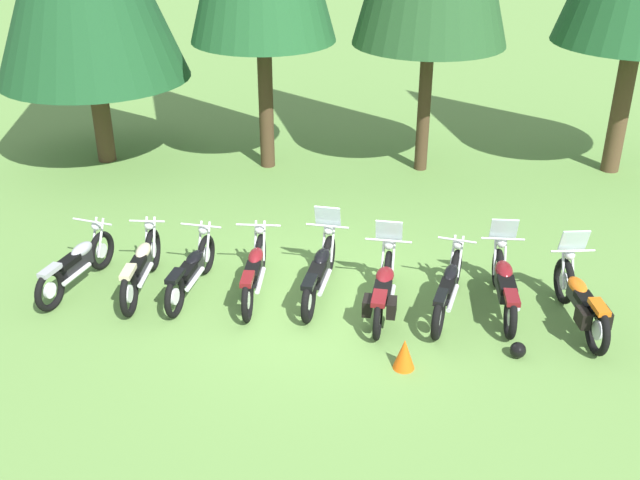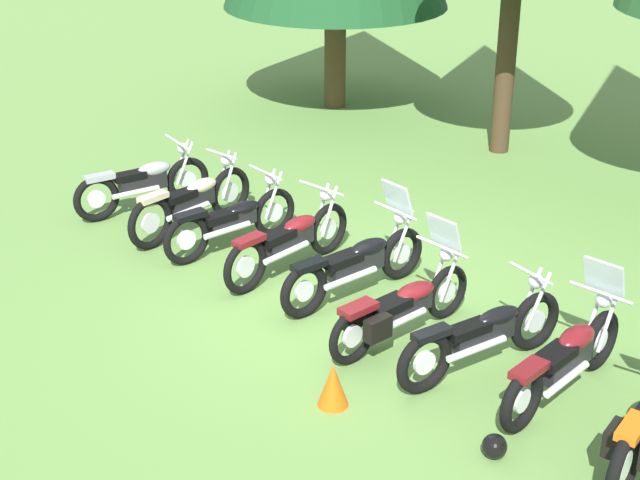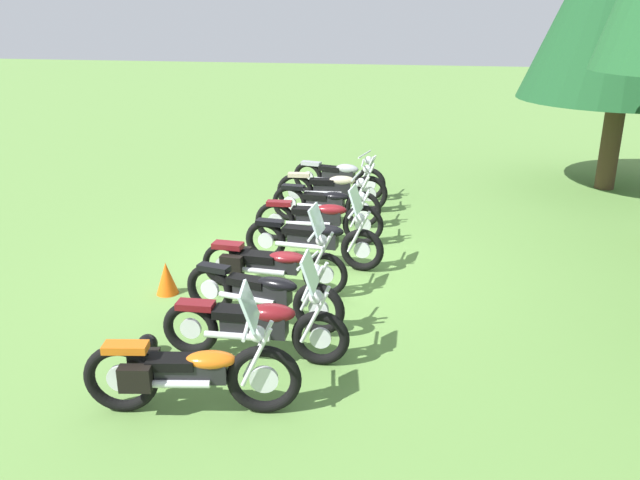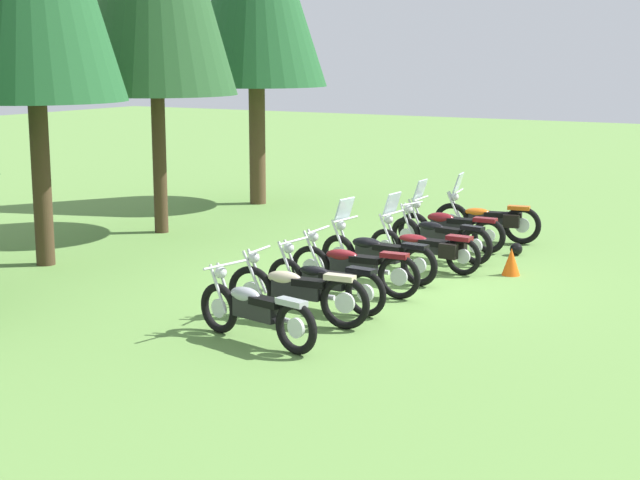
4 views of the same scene
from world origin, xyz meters
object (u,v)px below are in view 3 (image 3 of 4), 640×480
at_px(motorcycle_5, 271,262).
at_px(motorcycle_6, 263,293).
at_px(motorcycle_8, 189,371).
at_px(dropped_helmet, 148,344).
at_px(motorcycle_2, 326,202).
at_px(motorcycle_1, 333,189).
at_px(motorcycle_0, 339,176).
at_px(motorcycle_3, 320,218).
at_px(motorcycle_4, 315,239).
at_px(motorcycle_7, 257,324).
at_px(traffic_cone, 167,278).

distance_m(motorcycle_5, motorcycle_6, 1.05).
relative_size(motorcycle_8, dropped_helmet, 9.08).
bearing_deg(motorcycle_2, motorcycle_6, -85.64).
bearing_deg(motorcycle_1, motorcycle_0, 88.28).
bearing_deg(motorcycle_0, motorcycle_2, -76.01).
height_order(motorcycle_3, motorcycle_4, motorcycle_4).
bearing_deg(motorcycle_2, motorcycle_7, -83.56).
relative_size(motorcycle_0, traffic_cone, 4.47).
bearing_deg(motorcycle_3, motorcycle_5, -101.45).
bearing_deg(motorcycle_3, motorcycle_1, 89.60).
distance_m(motorcycle_2, traffic_cone, 3.99).
xyz_separation_m(motorcycle_2, motorcycle_5, (3.23, -0.23, 0.01)).
xyz_separation_m(motorcycle_6, traffic_cone, (-0.65, -1.64, -0.19)).
bearing_deg(motorcycle_2, motorcycle_0, 97.13).
relative_size(motorcycle_6, traffic_cone, 4.72).
relative_size(motorcycle_2, motorcycle_5, 0.98).
relative_size(motorcycle_3, motorcycle_5, 1.03).
relative_size(motorcycle_1, dropped_helmet, 9.36).
bearing_deg(motorcycle_6, motorcycle_2, 100.62).
height_order(motorcycle_2, motorcycle_5, motorcycle_5).
height_order(motorcycle_2, traffic_cone, motorcycle_2).
height_order(motorcycle_4, motorcycle_7, motorcycle_4).
bearing_deg(dropped_helmet, motorcycle_6, 131.04).
xyz_separation_m(motorcycle_7, motorcycle_8, (1.14, -0.38, 0.01)).
bearing_deg(motorcycle_6, motorcycle_8, -84.24).
bearing_deg(motorcycle_5, motorcycle_0, 91.25).
distance_m(motorcycle_2, motorcycle_8, 6.31).
height_order(motorcycle_1, motorcycle_5, motorcycle_5).
distance_m(motorcycle_3, motorcycle_6, 3.20).
relative_size(motorcycle_2, motorcycle_3, 0.95).
xyz_separation_m(motorcycle_3, motorcycle_6, (3.20, -0.13, -0.02)).
xyz_separation_m(motorcycle_0, dropped_helmet, (7.25, -1.15, -0.32)).
xyz_separation_m(motorcycle_6, motorcycle_7, (0.90, 0.18, 0.03)).
height_order(motorcycle_0, motorcycle_7, motorcycle_7).
bearing_deg(dropped_helmet, motorcycle_2, 166.99).
distance_m(motorcycle_0, motorcycle_7, 7.15).
distance_m(motorcycle_0, motorcycle_3, 3.05).
height_order(motorcycle_1, motorcycle_4, motorcycle_4).
relative_size(motorcycle_0, motorcycle_1, 0.94).
height_order(motorcycle_5, motorcycle_6, motorcycle_5).
height_order(motorcycle_1, motorcycle_7, motorcycle_7).
height_order(motorcycle_3, motorcycle_6, motorcycle_3).
height_order(motorcycle_6, traffic_cone, motorcycle_6).
height_order(motorcycle_2, motorcycle_3, motorcycle_3).
distance_m(motorcycle_1, motorcycle_7, 6.02).
distance_m(motorcycle_3, motorcycle_8, 5.25).
xyz_separation_m(motorcycle_8, traffic_cone, (-2.69, -1.44, -0.23)).
height_order(motorcycle_4, motorcycle_5, motorcycle_4).
bearing_deg(motorcycle_6, motorcycle_5, 110.92).
distance_m(motorcycle_6, motorcycle_8, 2.05).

